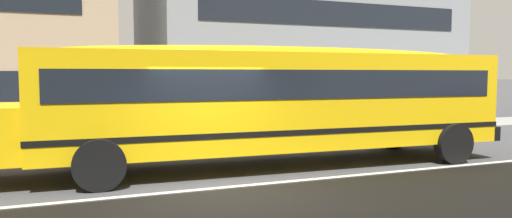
% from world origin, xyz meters
% --- Properties ---
extents(ground_plane, '(400.00, 400.00, 0.00)m').
position_xyz_m(ground_plane, '(0.00, 0.00, 0.00)').
color(ground_plane, '#424244').
extents(sidewalk_far, '(120.00, 3.00, 0.01)m').
position_xyz_m(sidewalk_far, '(0.00, 8.21, 0.01)').
color(sidewalk_far, gray).
rests_on(sidewalk_far, ground_plane).
extents(lane_centreline, '(110.00, 0.16, 0.01)m').
position_xyz_m(lane_centreline, '(0.00, 0.00, 0.00)').
color(lane_centreline, silver).
rests_on(lane_centreline, ground_plane).
extents(school_bus, '(13.72, 3.56, 3.05)m').
position_xyz_m(school_bus, '(1.98, 1.79, 1.81)').
color(school_bus, yellow).
rests_on(school_bus, ground_plane).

